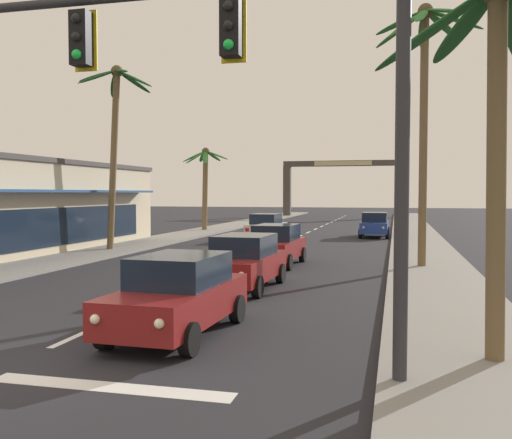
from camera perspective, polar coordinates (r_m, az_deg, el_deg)
ground_plane at (r=11.01m, az=-23.37°, el=-13.30°), size 220.00×220.00×0.00m
sidewalk_right at (r=28.58m, az=16.54°, el=-3.30°), size 3.20×110.00×0.14m
sidewalk_left at (r=31.91m, az=-12.72°, el=-2.64°), size 3.20×110.00×0.14m
lane_markings at (r=28.47m, az=1.62°, el=-3.35°), size 4.28×86.48×0.01m
traffic_signal_mast at (r=9.71m, az=-8.03°, el=15.05°), size 10.78×0.41×7.04m
sedan_lead_at_stop_bar at (r=12.17m, az=-7.83°, el=-7.45°), size 2.07×4.50×1.68m
sedan_third_in_queue at (r=17.78m, az=-1.26°, el=-4.23°), size 2.06×4.50×1.68m
sedan_fifth_in_queue at (r=23.54m, az=2.00°, el=-2.53°), size 2.05×4.49×1.68m
sedan_oncoming_far at (r=36.10m, az=1.06°, el=-0.72°), size 2.05×4.49×1.68m
sedan_parked_nearest_kerb at (r=39.29m, az=11.83°, el=-0.50°), size 1.95×4.45×1.68m
palm_left_second at (r=29.94m, az=-13.99°, el=9.56°), size 4.17×3.62×9.42m
palm_left_third at (r=44.30m, az=-5.15°, el=4.51°), size 3.74×3.55×6.52m
palm_right_nearest at (r=10.63m, az=23.10°, el=13.21°), size 4.45×4.38×6.73m
palm_right_second at (r=23.52m, az=16.52°, el=13.83°), size 4.17×4.23×10.28m
town_gateway_arch at (r=71.59m, az=8.73°, el=3.89°), size 15.04×0.90×7.04m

